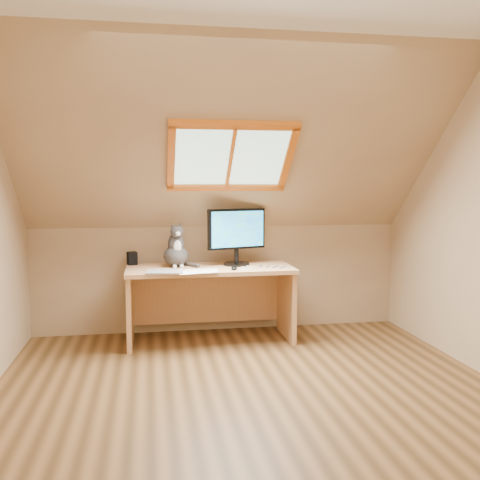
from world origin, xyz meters
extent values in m
plane|color=brown|center=(0.00, 0.00, 0.00)|extent=(3.50, 3.50, 0.00)
cube|color=tan|center=(0.00, -1.75, 1.20)|extent=(3.50, 0.02, 2.40)
cube|color=tan|center=(0.00, 1.75, 0.50)|extent=(3.50, 0.02, 1.00)
cube|color=tan|center=(0.00, 0.97, 1.70)|extent=(3.50, 1.56, 1.41)
cube|color=#B2E0CC|center=(0.00, 1.05, 1.63)|extent=(0.90, 0.53, 0.48)
cube|color=orange|center=(0.00, 1.05, 1.63)|extent=(1.02, 0.64, 0.59)
cube|color=tan|center=(-0.14, 1.38, 0.65)|extent=(1.47, 0.64, 0.04)
cube|color=tan|center=(-0.84, 1.38, 0.32)|extent=(0.04, 0.58, 0.63)
cube|color=tan|center=(0.57, 1.38, 0.32)|extent=(0.04, 0.58, 0.63)
cube|color=tan|center=(-0.14, 1.67, 0.32)|extent=(1.37, 0.03, 0.44)
cylinder|color=black|center=(0.11, 1.44, 0.68)|extent=(0.23, 0.23, 0.02)
cylinder|color=black|center=(0.11, 1.44, 0.76)|extent=(0.04, 0.04, 0.13)
cube|color=black|center=(0.11, 1.44, 1.00)|extent=(0.54, 0.20, 0.36)
cube|color=blue|center=(0.12, 1.42, 1.00)|extent=(0.49, 0.16, 0.32)
ellipsoid|color=#403A38|center=(-0.43, 1.47, 0.76)|extent=(0.25, 0.29, 0.19)
ellipsoid|color=#403A38|center=(-0.43, 1.45, 0.87)|extent=(0.16, 0.16, 0.20)
ellipsoid|color=silver|center=(-0.42, 1.39, 0.85)|extent=(0.08, 0.05, 0.12)
ellipsoid|color=#403A38|center=(-0.42, 1.40, 0.99)|extent=(0.13, 0.12, 0.11)
sphere|color=silver|center=(-0.42, 1.36, 0.97)|extent=(0.04, 0.04, 0.04)
cone|color=#403A38|center=(-0.46, 1.42, 1.04)|extent=(0.06, 0.06, 0.07)
cone|color=#403A38|center=(-0.39, 1.43, 1.04)|extent=(0.06, 0.06, 0.07)
cube|color=black|center=(-0.82, 1.63, 0.73)|extent=(0.10, 0.10, 0.12)
cube|color=#B2B2B7|center=(-0.54, 1.14, 0.68)|extent=(0.33, 0.25, 0.01)
ellipsoid|color=black|center=(0.05, 1.18, 0.68)|extent=(0.07, 0.10, 0.03)
cube|color=white|center=(-0.23, 1.12, 0.67)|extent=(0.33, 0.27, 0.00)
cube|color=white|center=(-0.23, 1.12, 0.67)|extent=(0.32, 0.24, 0.00)
cube|color=white|center=(-0.23, 1.12, 0.67)|extent=(0.35, 0.30, 0.00)
camera|label=1|loc=(-0.66, -3.29, 1.40)|focal=40.00mm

